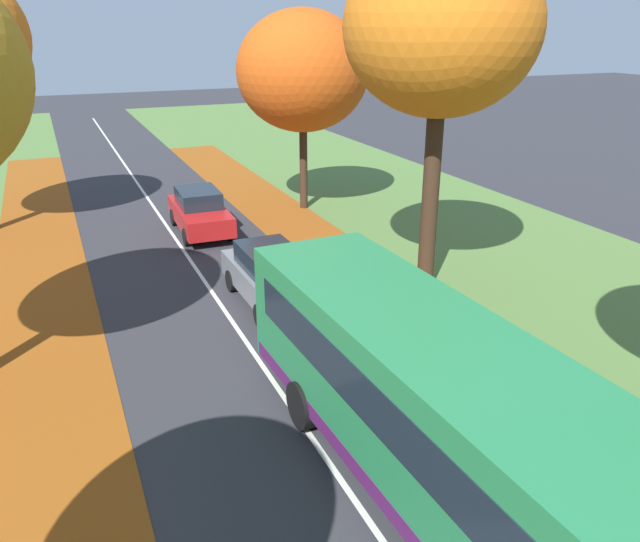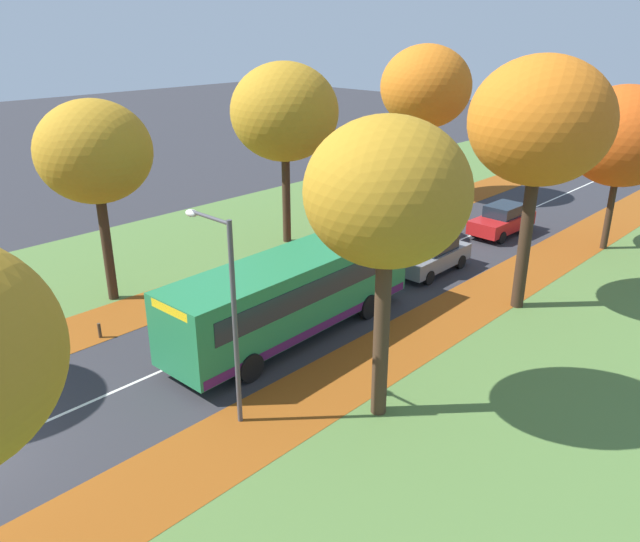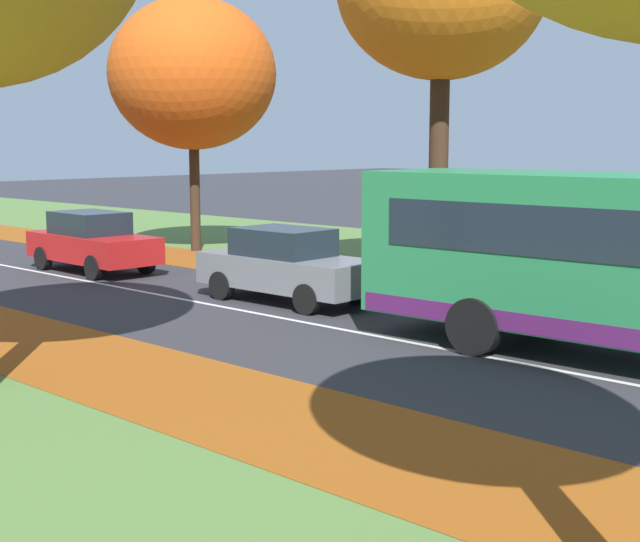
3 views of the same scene
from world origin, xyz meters
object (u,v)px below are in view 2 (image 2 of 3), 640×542
Objects in this scene: bollard_third at (100,331)px; streetlamp_right at (226,299)px; tree_right_near at (387,194)px; car_grey_lead at (431,255)px; tree_left_mid at (285,113)px; tree_right_far at (623,136)px; tree_left_far at (426,87)px; car_red_following at (502,220)px; tree_left_near at (94,153)px; tree_right_mid at (540,122)px; bollard_second at (8,364)px; bus at (293,291)px.

streetlamp_right is (7.25, 0.25, 3.45)m from bollard_third.
tree_right_near is 12.87m from car_grey_lead.
tree_left_mid reaches higher than tree_right_far.
car_red_following is at bearing -22.88° from tree_left_far.
tree_left_near reaches higher than car_red_following.
tree_right_mid is at bearing -57.65° from car_red_following.
tree_left_near is at bearing 143.14° from bollard_third.
tree_left_mid reaches higher than car_red_following.
tree_right_near is (12.96, 1.23, 0.52)m from tree_left_near.
bollard_second is at bearing -89.63° from bollard_third.
tree_left_far reaches higher than bollard_second.
tree_right_mid is 1.21× the size of tree_right_far.
tree_right_far is 18.27m from bus.
tree_right_near is at bearing -72.43° from car_red_following.
bollard_third is at bearing -113.07° from tree_right_far.
bus is at bearing 59.69° from bollard_second.
bollard_third is 0.10× the size of streetlamp_right.
tree_right_mid reaches higher than tree_left_mid.
tree_right_far is 6.97m from car_red_following.
tree_left_mid is at bearing -176.00° from tree_right_mid.
bollard_second is 9.66m from bus.
tree_left_far reaches higher than car_red_following.
streetlamp_right is (10.18, -23.67, -3.17)m from tree_left_far.
car_red_following is (-0.20, 15.70, -0.89)m from bus.
tree_left_near is 10.48m from streetlamp_right.
tree_left_far is at bearing 112.36° from bus.
tree_left_near is 13.52× the size of bollard_second.
bus reaches higher than bollard_third.
tree_left_far is 1.18× the size of tree_right_far.
tree_left_mid is 2.10× the size of car_red_following.
car_red_following is (7.50, 8.69, -5.73)m from tree_left_mid.
tree_right_near is at bearing -33.77° from tree_left_mid.
tree_left_far is 16.47× the size of bollard_third.
bus is 15.73m from car_red_following.
tree_right_mid is (12.52, -11.01, 0.35)m from tree_left_far.
car_grey_lead is at bearing 69.99° from bollard_third.
tree_right_near is at bearing -57.58° from tree_left_far.
bus reaches higher than car_grey_lead.
tree_left_far reaches higher than car_grey_lead.
tree_right_near reaches higher than bus.
tree_right_near is 12.38m from bollard_third.
tree_right_far is (12.29, 20.16, -0.43)m from tree_left_near.
tree_left_far is 12.59m from tree_right_far.
tree_left_near is 14.01× the size of bollard_third.
tree_left_far is at bearing 122.42° from tree_right_near.
tree_left_near is at bearing -124.01° from car_grey_lead.
bus is at bearing -67.64° from tree_left_far.
tree_right_near is at bearing -87.99° from tree_right_far.
tree_right_mid is 13.34m from streetlamp_right.
tree_left_far reaches higher than streetlamp_right.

